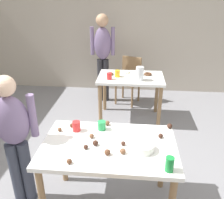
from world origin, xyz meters
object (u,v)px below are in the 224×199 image
at_px(chair_far_table, 129,77).
at_px(person_girl_near, 14,133).
at_px(mixing_bowl, 143,147).
at_px(soda_can, 170,164).
at_px(dining_table_near, 109,153).
at_px(dining_table_far, 131,84).
at_px(pitcher_far, 140,74).
at_px(person_adult_far, 103,51).

bearing_deg(chair_far_table, person_girl_near, -111.43).
relative_size(person_girl_near, mixing_bowl, 7.38).
bearing_deg(mixing_bowl, soda_can, -51.83).
xyz_separation_m(dining_table_near, dining_table_far, (0.16, 1.88, -0.02)).
xyz_separation_m(mixing_bowl, soda_can, (0.19, -0.24, 0.03)).
distance_m(dining_table_near, pitcher_far, 1.76).
bearing_deg(dining_table_near, pitcher_far, 80.40).
bearing_deg(soda_can, dining_table_near, 148.59).
height_order(person_girl_near, person_adult_far, person_adult_far).
height_order(dining_table_near, dining_table_far, same).
relative_size(dining_table_near, chair_far_table, 1.39).
bearing_deg(dining_table_far, person_girl_near, -119.11).
distance_m(dining_table_near, person_girl_near, 0.90).
relative_size(dining_table_far, chair_far_table, 1.20).
relative_size(chair_far_table, person_girl_near, 0.64).
bearing_deg(dining_table_far, dining_table_near, -94.73).
height_order(dining_table_far, mixing_bowl, mixing_bowl).
bearing_deg(mixing_bowl, pitcher_far, 90.45).
relative_size(person_adult_far, soda_can, 13.46).
distance_m(soda_can, pitcher_far, 2.03).
xyz_separation_m(dining_table_near, person_adult_far, (-0.39, 2.58, 0.35)).
relative_size(dining_table_far, soda_can, 8.56).
xyz_separation_m(dining_table_near, pitcher_far, (0.29, 1.72, 0.21)).
height_order(person_adult_far, pitcher_far, person_adult_far).
bearing_deg(soda_can, dining_table_far, 98.84).
relative_size(dining_table_near, soda_can, 9.91).
bearing_deg(person_girl_near, person_adult_far, 79.01).
bearing_deg(person_adult_far, soda_can, -73.04).
bearing_deg(person_adult_far, pitcher_far, -51.91).
relative_size(dining_table_near, dining_table_far, 1.16).
height_order(dining_table_far, person_girl_near, person_girl_near).
height_order(dining_table_far, soda_can, soda_can).
bearing_deg(pitcher_far, person_girl_near, -124.54).
xyz_separation_m(dining_table_far, person_girl_near, (-1.04, -1.87, 0.18)).
height_order(person_adult_far, soda_can, person_adult_far).
bearing_deg(pitcher_far, dining_table_near, -99.60).
xyz_separation_m(person_girl_near, soda_can, (1.38, -0.31, 0.00)).
bearing_deg(person_girl_near, dining_table_near, -0.80).
bearing_deg(soda_can, person_girl_near, 167.15).
height_order(soda_can, pitcher_far, pitcher_far).
bearing_deg(mixing_bowl, dining_table_far, 94.40).
bearing_deg(person_adult_far, chair_far_table, -1.11).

